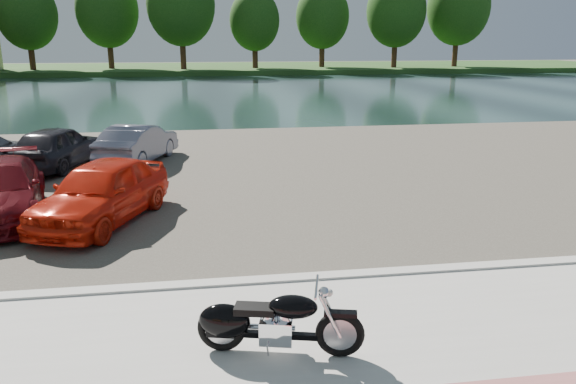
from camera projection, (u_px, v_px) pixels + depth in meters
The scene contains 11 objects.
ground at pixel (284, 342), 8.31m from camera, with size 200.00×200.00×0.00m, color #595447.
promenade at pixel (295, 378), 7.34m from camera, with size 60.00×6.00×0.10m, color beige.
kerb at pixel (268, 282), 10.20m from camera, with size 60.00×0.30×0.14m, color beige.
parking_lot at pixel (236, 172), 18.79m from camera, with size 60.00×18.00×0.04m, color #474339.
river at pixel (214, 92), 46.42m from camera, with size 120.00×40.00×0.00m, color #182B29.
far_bank at pixel (207, 68), 76.83m from camera, with size 120.00×24.00×0.60m, color #1F4117.
far_trees at pixel (241, 11), 69.64m from camera, with size 70.25×10.68×12.52m.
motorcycle at pixel (264, 322), 7.74m from camera, with size 2.29×0.93×1.05m.
car_4 at pixel (101, 192), 13.41m from camera, with size 1.79×4.46×1.52m, color red.
car_8 at pixel (57, 147), 19.06m from camera, with size 1.74×4.33×1.47m, color black.
car_9 at pixel (138, 143), 19.95m from camera, with size 1.45×4.16×1.37m, color slate.
Camera 1 is at (-1.08, -7.34, 4.36)m, focal length 35.00 mm.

